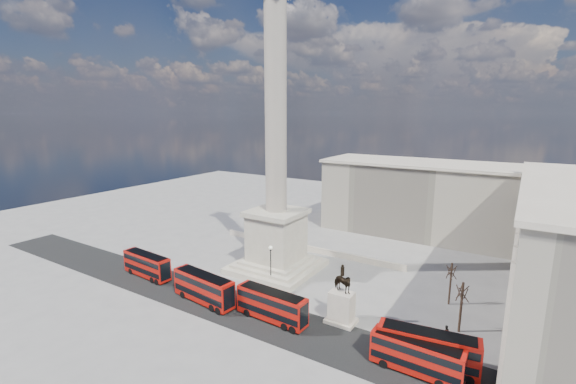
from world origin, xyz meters
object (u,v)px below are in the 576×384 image
(nelsons_column, at_px, (276,198))
(red_bus_a, at_px, (204,288))
(red_bus_d, at_px, (428,349))
(pedestrian_standing, at_px, (446,332))
(red_bus_b, at_px, (272,305))
(red_bus_c, at_px, (417,356))
(pedestrian_crossing, at_px, (260,295))
(red_bus_e, at_px, (147,265))
(equestrian_statue, at_px, (342,303))
(victorian_lamp, at_px, (271,262))
(pedestrian_walking, at_px, (384,331))

(nelsons_column, xyz_separation_m, red_bus_a, (-2.13, -15.93, -10.64))
(red_bus_d, distance_m, pedestrian_standing, 6.99)
(red_bus_b, distance_m, pedestrian_standing, 21.95)
(red_bus_c, bearing_deg, pedestrian_crossing, 170.87)
(red_bus_e, distance_m, equestrian_statue, 34.12)
(red_bus_c, xyz_separation_m, pedestrian_crossing, (-23.71, 4.43, -1.21))
(red_bus_c, bearing_deg, red_bus_b, 179.16)
(red_bus_a, bearing_deg, equestrian_statue, 22.19)
(victorian_lamp, height_order, pedestrian_standing, victorian_lamp)
(pedestrian_crossing, bearing_deg, pedestrian_walking, -116.27)
(equestrian_statue, bearing_deg, pedestrian_walking, -5.31)
(pedestrian_walking, bearing_deg, red_bus_c, -61.90)
(victorian_lamp, bearing_deg, pedestrian_walking, -14.49)
(red_bus_b, height_order, red_bus_d, red_bus_d)
(red_bus_d, xyz_separation_m, equestrian_statue, (-11.79, 3.61, 0.59))
(nelsons_column, distance_m, red_bus_d, 33.90)
(red_bus_a, xyz_separation_m, equestrian_statue, (19.29, 5.51, 0.55))
(red_bus_d, height_order, pedestrian_crossing, red_bus_d)
(red_bus_a, distance_m, pedestrian_standing, 32.99)
(nelsons_column, height_order, equestrian_statue, nelsons_column)
(red_bus_b, distance_m, equestrian_statue, 9.21)
(equestrian_statue, xyz_separation_m, pedestrian_crossing, (-12.68, -0.76, -2.00))
(pedestrian_walking, height_order, pedestrian_standing, pedestrian_standing)
(red_bus_e, bearing_deg, pedestrian_walking, 8.70)
(red_bus_c, relative_size, red_bus_e, 0.95)
(red_bus_a, xyz_separation_m, victorian_lamp, (4.75, 10.27, 1.54))
(equestrian_statue, distance_m, pedestrian_walking, 6.34)
(nelsons_column, distance_m, victorian_lamp, 11.03)
(red_bus_e, xyz_separation_m, victorian_lamp, (19.34, 8.71, 1.70))
(red_bus_e, bearing_deg, pedestrian_standing, 12.63)
(victorian_lamp, distance_m, pedestrian_standing, 27.23)
(nelsons_column, height_order, pedestrian_crossing, nelsons_column)
(nelsons_column, distance_m, red_bus_a, 19.27)
(red_bus_a, relative_size, red_bus_b, 1.05)
(red_bus_a, xyz_separation_m, red_bus_b, (11.25, 1.08, -0.10))
(equestrian_statue, bearing_deg, nelsons_column, 148.73)
(victorian_lamp, relative_size, equestrian_statue, 0.80)
(red_bus_a, bearing_deg, red_bus_b, 11.73)
(red_bus_e, relative_size, pedestrian_crossing, 6.13)
(red_bus_e, xyz_separation_m, pedestrian_walking, (39.91, 3.39, -1.21))
(red_bus_a, relative_size, equestrian_statue, 1.34)
(victorian_lamp, xyz_separation_m, equestrian_statue, (14.54, -4.75, -1.00))
(equestrian_statue, xyz_separation_m, pedestrian_walking, (6.02, -0.56, -1.91))
(red_bus_a, distance_m, red_bus_b, 11.30)
(red_bus_b, bearing_deg, victorian_lamp, 128.02)
(victorian_lamp, height_order, pedestrian_crossing, victorian_lamp)
(red_bus_d, relative_size, pedestrian_walking, 5.87)
(red_bus_a, height_order, red_bus_e, red_bus_a)
(red_bus_d, bearing_deg, victorian_lamp, 154.56)
(red_bus_d, xyz_separation_m, red_bus_e, (-45.68, -0.34, -0.11))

